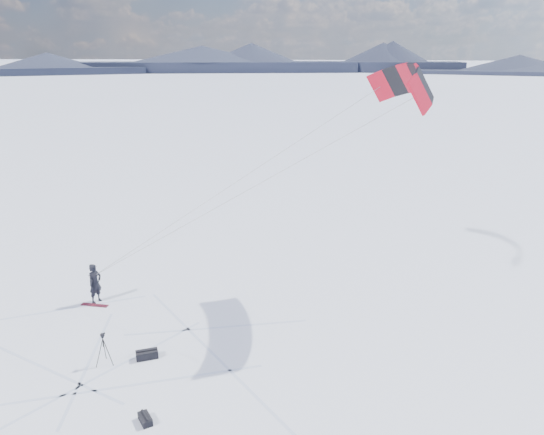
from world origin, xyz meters
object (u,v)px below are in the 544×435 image
(snowkiter, at_px, (97,302))
(snowboard, at_px, (95,305))
(tripod, at_px, (103,344))
(gear_bag_b, at_px, (145,419))
(gear_bag_a, at_px, (147,354))

(snowkiter, height_order, snowboard, snowkiter)
(snowboard, height_order, tripod, tripod)
(snowkiter, bearing_deg, snowboard, -146.59)
(snowboard, relative_size, tripod, 1.01)
(tripod, distance_m, gear_bag_b, 4.19)
(snowkiter, xyz_separation_m, gear_bag_b, (6.52, -7.31, 0.13))
(tripod, relative_size, gear_bag_b, 1.90)
(snowkiter, height_order, tripod, tripod)
(snowkiter, distance_m, tripod, 5.80)
(snowboard, height_order, gear_bag_b, gear_bag_b)
(snowboard, relative_size, gear_bag_b, 1.93)
(snowkiter, relative_size, snowboard, 1.45)
(gear_bag_a, bearing_deg, snowkiter, 107.63)
(snowboard, xyz_separation_m, gear_bag_b, (6.40, -6.92, 0.11))
(snowkiter, relative_size, tripod, 1.47)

